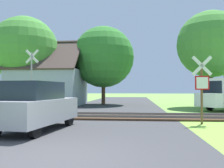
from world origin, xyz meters
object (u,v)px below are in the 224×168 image
object	(u,v)px
tree_center	(103,57)
parked_car	(36,106)
house	(49,86)
tree_left	(25,50)
stop_sign_near	(202,85)
crossing_sign_far	(32,79)
tree_right	(211,44)

from	to	relation	value
tree_center	parked_car	distance (m)	15.76
house	parked_car	size ratio (longest dim) A/B	1.60
house	tree_left	distance (m)	3.98
stop_sign_near	house	bearing A→B (deg)	-50.44
parked_car	crossing_sign_far	bearing A→B (deg)	121.92
house	tree_right	xyz separation A→B (m)	(14.36, -1.54, 3.39)
parked_car	tree_right	bearing A→B (deg)	59.16
stop_sign_near	tree_left	distance (m)	17.43
house	tree_center	size ratio (longest dim) A/B	0.88
tree_left	crossing_sign_far	bearing A→B (deg)	-62.29
house	tree_left	xyz separation A→B (m)	(-2.07, -0.82, 3.30)
house	tree_right	bearing A→B (deg)	-6.26
crossing_sign_far	tree_center	world-z (taller)	tree_center
tree_left	parked_car	world-z (taller)	tree_left
tree_center	tree_right	size ratio (longest dim) A/B	0.95
parked_car	tree_left	bearing A→B (deg)	123.55
tree_left	tree_right	bearing A→B (deg)	-2.51
tree_center	tree_right	distance (m)	9.77
crossing_sign_far	stop_sign_near	bearing A→B (deg)	-18.07
stop_sign_near	house	world-z (taller)	house
stop_sign_near	crossing_sign_far	xyz separation A→B (m)	(-9.28, 3.86, 0.46)
tree_center	parked_car	size ratio (longest dim) A/B	1.83
tree_center	parked_car	xyz separation A→B (m)	(-0.48, -15.30, -3.74)
stop_sign_near	tree_right	world-z (taller)	tree_right
stop_sign_near	tree_center	bearing A→B (deg)	-68.62
house	tree_center	world-z (taller)	tree_center
stop_sign_near	parked_car	size ratio (longest dim) A/B	0.71
stop_sign_near	crossing_sign_far	size ratio (longest dim) A/B	0.74
crossing_sign_far	tree_left	size ratio (longest dim) A/B	0.49
crossing_sign_far	tree_center	size ratio (longest dim) A/B	0.52
stop_sign_near	parked_car	world-z (taller)	stop_sign_near
crossing_sign_far	parked_car	size ratio (longest dim) A/B	0.96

